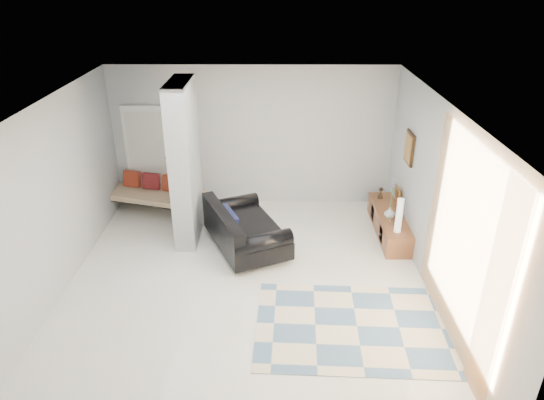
{
  "coord_description": "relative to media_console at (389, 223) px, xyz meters",
  "views": [
    {
      "loc": [
        0.43,
        -6.1,
        4.43
      ],
      "look_at": [
        0.39,
        0.6,
        1.19
      ],
      "focal_mm": 32.0,
      "sensor_mm": 36.0,
      "label": 1
    }
  ],
  "objects": [
    {
      "name": "floor",
      "position": [
        -2.52,
        -1.7,
        -0.2
      ],
      "size": [
        6.0,
        6.0,
        0.0
      ],
      "primitive_type": "plane",
      "color": "silver",
      "rests_on": "ground"
    },
    {
      "name": "ceiling",
      "position": [
        -2.52,
        -1.7,
        2.6
      ],
      "size": [
        6.0,
        6.0,
        0.0
      ],
      "primitive_type": "plane",
      "rotation": [
        3.14,
        0.0,
        0.0
      ],
      "color": "white",
      "rests_on": "wall_back"
    },
    {
      "name": "wall_back",
      "position": [
        -2.52,
        1.3,
        1.2
      ],
      "size": [
        6.0,
        0.0,
        6.0
      ],
      "primitive_type": "plane",
      "rotation": [
        1.57,
        0.0,
        0.0
      ],
      "color": "#B8BBBC",
      "rests_on": "ground"
    },
    {
      "name": "wall_front",
      "position": [
        -2.52,
        -4.7,
        1.2
      ],
      "size": [
        6.0,
        0.0,
        6.0
      ],
      "primitive_type": "plane",
      "rotation": [
        -1.57,
        0.0,
        0.0
      ],
      "color": "#B8BBBC",
      "rests_on": "ground"
    },
    {
      "name": "wall_left",
      "position": [
        -5.27,
        -1.7,
        1.2
      ],
      "size": [
        0.0,
        6.0,
        6.0
      ],
      "primitive_type": "plane",
      "rotation": [
        1.57,
        0.0,
        1.57
      ],
      "color": "#B8BBBC",
      "rests_on": "ground"
    },
    {
      "name": "wall_right",
      "position": [
        0.23,
        -1.7,
        1.2
      ],
      "size": [
        0.0,
        6.0,
        6.0
      ],
      "primitive_type": "plane",
      "rotation": [
        1.57,
        0.0,
        -1.57
      ],
      "color": "#B8BBBC",
      "rests_on": "ground"
    },
    {
      "name": "partition_column",
      "position": [
        -3.62,
        -0.1,
        1.2
      ],
      "size": [
        0.35,
        1.2,
        2.8
      ],
      "primitive_type": "cube",
      "color": "#9DA2A3",
      "rests_on": "floor"
    },
    {
      "name": "hallway_door",
      "position": [
        -4.62,
        1.26,
        0.82
      ],
      "size": [
        0.85,
        0.06,
        2.04
      ],
      "primitive_type": "cube",
      "color": "white",
      "rests_on": "floor"
    },
    {
      "name": "curtain",
      "position": [
        0.15,
        -2.85,
        1.25
      ],
      "size": [
        0.0,
        2.55,
        2.55
      ],
      "primitive_type": "plane",
      "rotation": [
        1.57,
        0.0,
        1.57
      ],
      "color": "orange",
      "rests_on": "wall_right"
    },
    {
      "name": "wall_art",
      "position": [
        0.2,
        -0.0,
        1.45
      ],
      "size": [
        0.04,
        0.45,
        0.55
      ],
      "primitive_type": "cube",
      "color": "#361F0E",
      "rests_on": "wall_right"
    },
    {
      "name": "media_console",
      "position": [
        0.0,
        0.0,
        0.0
      ],
      "size": [
        0.45,
        1.83,
        0.8
      ],
      "color": "brown",
      "rests_on": "floor"
    },
    {
      "name": "loveseat",
      "position": [
        -2.64,
        -0.53,
        0.14
      ],
      "size": [
        1.64,
        2.01,
        0.76
      ],
      "rotation": [
        0.0,
        0.0,
        0.42
      ],
      "color": "silver",
      "rests_on": "floor"
    },
    {
      "name": "daybed",
      "position": [
        -4.44,
        0.81,
        0.21
      ],
      "size": [
        2.0,
        1.25,
        0.77
      ],
      "rotation": [
        0.0,
        0.0,
        -0.27
      ],
      "color": "black",
      "rests_on": "floor"
    },
    {
      "name": "area_rug",
      "position": [
        -0.96,
        -2.6,
        -0.2
      ],
      "size": [
        2.82,
        1.95,
        0.01
      ],
      "primitive_type": "cube",
      "rotation": [
        0.0,
        0.0,
        -0.04
      ],
      "color": "beige",
      "rests_on": "floor"
    },
    {
      "name": "cylinder_lamp",
      "position": [
        -0.02,
        -0.67,
        0.5
      ],
      "size": [
        0.11,
        0.11,
        0.6
      ],
      "primitive_type": "cylinder",
      "color": "beige",
      "rests_on": "media_console"
    },
    {
      "name": "bronze_figurine",
      "position": [
        -0.05,
        0.64,
        0.3
      ],
      "size": [
        0.12,
        0.12,
        0.22
      ],
      "primitive_type": null,
      "rotation": [
        0.0,
        0.0,
        -0.16
      ],
      "color": "#332616",
      "rests_on": "media_console"
    },
    {
      "name": "vase",
      "position": [
        -0.05,
        -0.18,
        0.3
      ],
      "size": [
        0.2,
        0.2,
        0.2
      ],
      "primitive_type": "imported",
      "rotation": [
        0.0,
        0.0,
        0.03
      ],
      "color": "silver",
      "rests_on": "media_console"
    }
  ]
}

